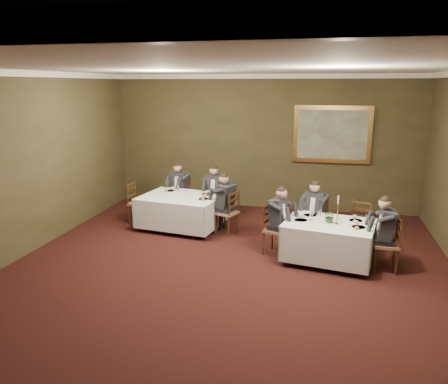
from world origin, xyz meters
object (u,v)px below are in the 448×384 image
at_px(chair_sec_endleft, 139,211).
at_px(candlestick, 337,213).
at_px(centerpiece, 330,216).
at_px(painting, 332,135).
at_px(table_second, 181,209).
at_px(chair_main_endleft, 276,240).
at_px(diner_main_endright, 386,243).
at_px(chair_main_backleft, 314,231).
at_px(diner_sec_backleft, 180,196).
at_px(diner_sec_endright, 227,212).
at_px(chair_main_endright, 385,255).
at_px(table_main, 329,239).
at_px(diner_main_backleft, 315,221).
at_px(chair_sec_backright, 216,208).
at_px(chair_sec_endright, 227,221).
at_px(chair_main_backright, 357,236).
at_px(diner_main_endleft, 277,229).
at_px(diner_sec_backright, 215,199).

bearing_deg(chair_sec_endleft, candlestick, 74.89).
distance_m(centerpiece, painting, 3.58).
relative_size(table_second, candlestick, 3.57).
bearing_deg(painting, table_second, -147.02).
xyz_separation_m(chair_main_endleft, chair_sec_endleft, (-3.43, 1.23, 0.00)).
bearing_deg(chair_main_endleft, centerpiece, 98.54).
bearing_deg(painting, chair_sec_endleft, -155.79).
relative_size(diner_main_endright, centerpiece, 5.11).
distance_m(chair_main_backleft, diner_sec_backleft, 3.64).
bearing_deg(diner_sec_endright, chair_main_endright, -90.62).
bearing_deg(painting, table_main, -90.00).
height_order(table_second, diner_main_backleft, diner_main_backleft).
bearing_deg(diner_sec_backleft, chair_sec_backright, -168.99).
relative_size(table_main, diner_main_backleft, 1.34).
xyz_separation_m(chair_main_backleft, chair_sec_endright, (-1.91, 0.21, 0.00)).
distance_m(table_main, diner_main_backleft, 0.92).
distance_m(chair_main_backleft, candlestick, 1.23).
distance_m(table_main, diner_sec_backleft, 4.28).
xyz_separation_m(chair_main_backleft, chair_sec_endleft, (-4.15, 0.53, 0.00)).
bearing_deg(table_second, chair_sec_endleft, 172.21).
bearing_deg(chair_main_backleft, chair_main_backright, -166.59).
bearing_deg(chair_main_endright, diner_main_endleft, 79.76).
relative_size(diner_main_backleft, painting, 0.70).
bearing_deg(diner_sec_backright, chair_main_backleft, 163.51).
xyz_separation_m(chair_main_backleft, diner_main_endleft, (-0.71, -0.71, 0.23)).
bearing_deg(chair_main_backleft, painting, -72.77).
bearing_deg(chair_sec_endright, centerpiece, -95.41).
height_order(table_second, diner_main_endleft, diner_main_endleft).
bearing_deg(chair_sec_backright, chair_sec_endleft, 31.76).
distance_m(diner_sec_backright, diner_sec_endright, 1.11).
bearing_deg(diner_sec_backright, chair_main_endright, 158.44).
bearing_deg(diner_main_backleft, painting, -72.85).
height_order(chair_sec_endleft, centerpiece, centerpiece).
distance_m(chair_main_backright, chair_sec_endleft, 5.04).
xyz_separation_m(diner_main_endleft, diner_sec_backright, (-1.72, 1.91, 0.00)).
bearing_deg(diner_sec_endright, diner_sec_backright, 48.60).
bearing_deg(candlestick, chair_sec_backright, 142.69).
bearing_deg(chair_sec_endright, diner_main_endright, -90.70).
bearing_deg(diner_sec_backright, table_second, 64.17).
distance_m(diner_main_endleft, painting, 3.69).
distance_m(table_main, chair_sec_endleft, 4.65).
height_order(chair_main_backright, diner_sec_backright, diner_sec_backright).
bearing_deg(candlestick, diner_main_backleft, 113.76).
xyz_separation_m(chair_sec_backright, diner_sec_endright, (0.51, -1.00, 0.23)).
distance_m(diner_sec_backright, candlestick, 3.58).
bearing_deg(diner_main_endright, diner_sec_endright, 67.86).
bearing_deg(chair_main_endright, chair_main_backright, 25.04).
bearing_deg(chair_main_endleft, diner_sec_backleft, -109.07).
relative_size(chair_main_backleft, diner_sec_backleft, 0.74).
height_order(diner_main_backleft, diner_sec_backright, same).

